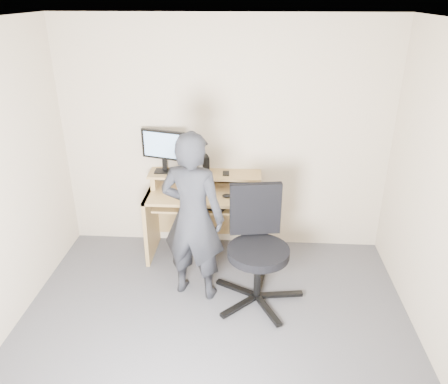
# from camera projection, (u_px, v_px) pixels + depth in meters

# --- Properties ---
(ground) EXTENTS (3.50, 3.50, 0.00)m
(ground) POSITION_uv_depth(u_px,v_px,m) (211.00, 351.00, 3.57)
(ground) COLOR #5A595F
(ground) RESTS_ON ground
(back_wall) EXTENTS (3.50, 0.02, 2.50)m
(back_wall) POSITION_uv_depth(u_px,v_px,m) (224.00, 139.00, 4.63)
(back_wall) COLOR beige
(back_wall) RESTS_ON ground
(ceiling) EXTENTS (3.50, 3.50, 0.02)m
(ceiling) POSITION_uv_depth(u_px,v_px,m) (206.00, 25.00, 2.52)
(ceiling) COLOR white
(ceiling) RESTS_ON back_wall
(desk) EXTENTS (1.20, 0.60, 0.91)m
(desk) POSITION_uv_depth(u_px,v_px,m) (205.00, 207.00, 4.74)
(desk) COLOR tan
(desk) RESTS_ON ground
(monitor) EXTENTS (0.48, 0.17, 0.46)m
(monitor) POSITION_uv_depth(u_px,v_px,m) (163.00, 147.00, 4.56)
(monitor) COLOR black
(monitor) RESTS_ON desk
(external_drive) EXTENTS (0.11, 0.15, 0.20)m
(external_drive) POSITION_uv_depth(u_px,v_px,m) (205.00, 165.00, 4.60)
(external_drive) COLOR black
(external_drive) RESTS_ON desk
(travel_mug) EXTENTS (0.10, 0.10, 0.18)m
(travel_mug) POSITION_uv_depth(u_px,v_px,m) (203.00, 166.00, 4.60)
(travel_mug) COLOR #BBBBC0
(travel_mug) RESTS_ON desk
(smartphone) EXTENTS (0.08, 0.13, 0.01)m
(smartphone) POSITION_uv_depth(u_px,v_px,m) (226.00, 173.00, 4.63)
(smartphone) COLOR black
(smartphone) RESTS_ON desk
(charger) EXTENTS (0.05, 0.04, 0.03)m
(charger) POSITION_uv_depth(u_px,v_px,m) (182.00, 174.00, 4.57)
(charger) COLOR black
(charger) RESTS_ON desk
(headphones) EXTENTS (0.19, 0.19, 0.06)m
(headphones) POSITION_uv_depth(u_px,v_px,m) (182.00, 170.00, 4.71)
(headphones) COLOR silver
(headphones) RESTS_ON desk
(keyboard) EXTENTS (0.49, 0.35, 0.03)m
(keyboard) POSITION_uv_depth(u_px,v_px,m) (206.00, 204.00, 4.53)
(keyboard) COLOR black
(keyboard) RESTS_ON desk
(mouse) EXTENTS (0.11, 0.08, 0.04)m
(mouse) POSITION_uv_depth(u_px,v_px,m) (227.00, 196.00, 4.47)
(mouse) COLOR black
(mouse) RESTS_ON desk
(office_chair) EXTENTS (0.84, 0.85, 1.07)m
(office_chair) POSITION_uv_depth(u_px,v_px,m) (257.00, 242.00, 3.99)
(office_chair) COLOR black
(office_chair) RESTS_ON ground
(person) EXTENTS (0.67, 0.52, 1.63)m
(person) POSITION_uv_depth(u_px,v_px,m) (193.00, 218.00, 3.94)
(person) COLOR black
(person) RESTS_ON ground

